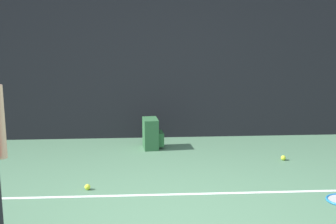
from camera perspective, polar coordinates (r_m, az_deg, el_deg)
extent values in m
plane|color=#4C7556|center=(5.12, 0.28, -12.01)|extent=(12.00, 12.00, 0.00)
cube|color=black|center=(7.67, -1.19, 7.34)|extent=(10.00, 0.10, 2.80)
cube|color=white|center=(5.70, -0.15, -9.24)|extent=(9.00, 0.05, 0.00)
cylinder|color=#D8A884|center=(4.42, -18.38, -1.08)|extent=(0.09, 0.09, 0.62)
cube|color=#2D6038|center=(7.28, -1.97, -2.43)|extent=(0.23, 0.32, 0.44)
cube|color=#23562D|center=(7.32, -0.88, -2.99)|extent=(0.10, 0.23, 0.20)
sphere|color=#CCE033|center=(5.90, -9.02, -8.31)|extent=(0.07, 0.07, 0.07)
sphere|color=#CCE033|center=(6.99, 12.82, -5.04)|extent=(0.07, 0.07, 0.07)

